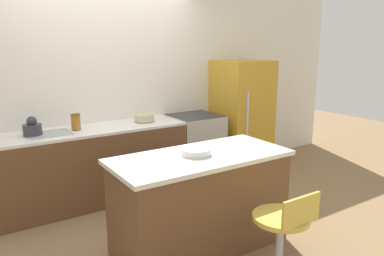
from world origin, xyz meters
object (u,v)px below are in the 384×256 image
object	(u,v)px
refrigerator	(241,116)
mixing_bowl	(144,118)
stool_chair	(282,235)
oven_range	(195,147)
kettle	(32,128)

from	to	relation	value
refrigerator	mixing_bowl	distance (m)	1.55
refrigerator	mixing_bowl	bearing A→B (deg)	178.00
mixing_bowl	stool_chair	bearing A→B (deg)	-88.45
oven_range	refrigerator	distance (m)	0.88
stool_chair	mixing_bowl	bearing A→B (deg)	91.55
stool_chair	kettle	size ratio (longest dim) A/B	3.78
refrigerator	mixing_bowl	xyz separation A→B (m)	(-1.55, 0.05, 0.14)
refrigerator	kettle	xyz separation A→B (m)	(-2.86, 0.05, 0.17)
kettle	mixing_bowl	world-z (taller)	kettle
stool_chair	mixing_bowl	size ratio (longest dim) A/B	3.10
stool_chair	mixing_bowl	world-z (taller)	mixing_bowl
kettle	refrigerator	bearing A→B (deg)	-1.08
oven_range	stool_chair	distance (m)	2.38
refrigerator	mixing_bowl	size ratio (longest dim) A/B	6.55
refrigerator	stool_chair	distance (m)	2.73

